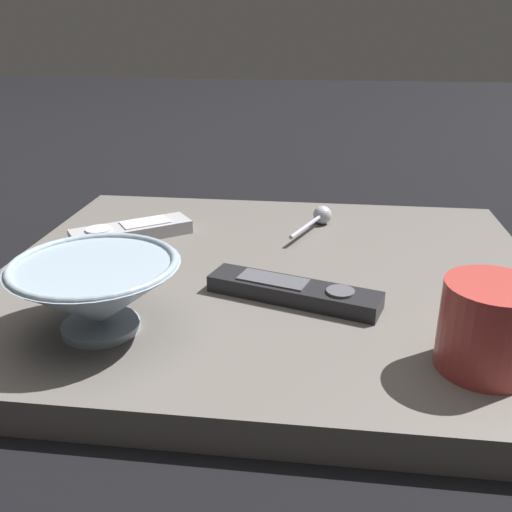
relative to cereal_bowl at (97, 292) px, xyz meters
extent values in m
plane|color=black|center=(-0.17, 0.15, -0.08)|extent=(6.00, 6.00, 0.00)
cube|color=#5B5651|center=(-0.17, 0.15, -0.06)|extent=(0.59, 0.67, 0.04)
cylinder|color=#8C9EAD|center=(0.00, 0.00, -0.04)|extent=(0.08, 0.08, 0.01)
cone|color=#8C9EAD|center=(0.00, 0.00, 0.00)|extent=(0.17, 0.17, 0.06)
torus|color=#8C9EAD|center=(0.00, 0.00, 0.03)|extent=(0.16, 0.16, 0.01)
cylinder|color=#A53833|center=(0.02, 0.37, 0.00)|extent=(0.09, 0.09, 0.08)
cylinder|color=#A3A5B2|center=(-0.30, 0.19, -0.03)|extent=(0.10, 0.04, 0.01)
sphere|color=#A3A5B2|center=(-0.36, 0.22, -0.03)|extent=(0.03, 0.03, 0.03)
cube|color=black|center=(-0.09, 0.19, -0.03)|extent=(0.10, 0.20, 0.02)
cylinder|color=#4C4C54|center=(-0.08, 0.24, -0.02)|extent=(0.03, 0.03, 0.00)
cube|color=#4C4C54|center=(-0.10, 0.16, -0.02)|extent=(0.05, 0.08, 0.00)
cube|color=#9E9EA3|center=(-0.26, -0.06, -0.03)|extent=(0.14, 0.17, 0.02)
cylinder|color=silver|center=(-0.23, -0.09, -0.02)|extent=(0.04, 0.04, 0.00)
cube|color=silver|center=(-0.27, -0.04, -0.02)|extent=(0.07, 0.08, 0.00)
camera|label=1|loc=(0.48, 0.22, 0.24)|focal=39.67mm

